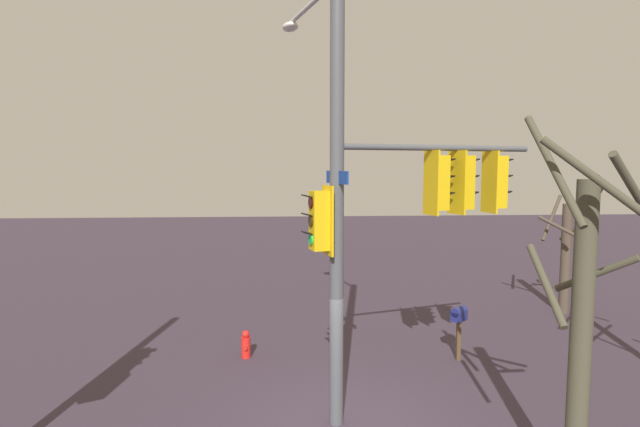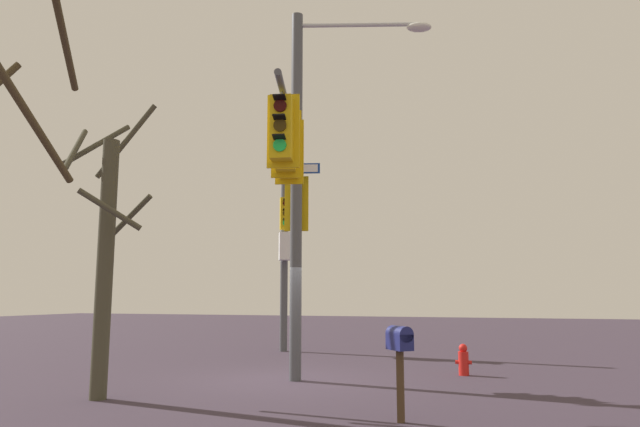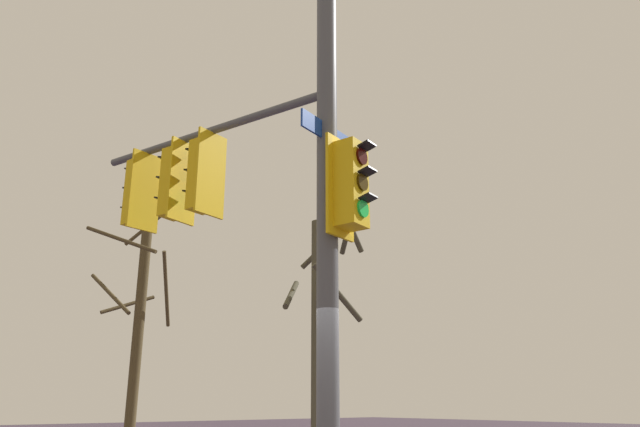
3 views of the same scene
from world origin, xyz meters
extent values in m
cylinder|color=#4C4F54|center=(-0.17, -0.09, 4.31)|extent=(0.27, 0.27, 8.62)
cylinder|color=#4C4F54|center=(-0.80, 2.01, 5.37)|extent=(1.36, 4.24, 0.12)
cube|color=gold|center=(-0.80, 2.04, 4.67)|extent=(0.42, 0.38, 1.10)
cube|color=gold|center=(-0.76, 1.87, 4.67)|extent=(0.55, 0.18, 1.30)
cylinder|color=#2F0403|center=(-0.84, 2.20, 5.01)|extent=(0.22, 0.08, 0.22)
cube|color=black|center=(-0.86, 2.27, 5.13)|extent=(0.24, 0.21, 0.06)
cylinder|color=#352504|center=(-0.84, 2.20, 4.67)|extent=(0.22, 0.08, 0.22)
cube|color=black|center=(-0.86, 2.27, 4.79)|extent=(0.24, 0.21, 0.06)
cylinder|color=#19D147|center=(-0.84, 2.20, 4.33)|extent=(0.22, 0.08, 0.22)
cube|color=black|center=(-0.86, 2.27, 4.45)|extent=(0.24, 0.21, 0.06)
cylinder|color=#4C4F54|center=(-0.80, 2.04, 5.30)|extent=(0.04, 0.04, 0.15)
cube|color=gold|center=(-0.97, 2.61, 4.67)|extent=(0.44, 0.40, 1.10)
cube|color=gold|center=(-0.92, 2.45, 4.67)|extent=(0.54, 0.22, 1.30)
cylinder|color=#2F0403|center=(-1.02, 2.77, 5.01)|extent=(0.22, 0.10, 0.22)
cube|color=black|center=(-1.05, 2.84, 5.13)|extent=(0.25, 0.22, 0.06)
cylinder|color=#352504|center=(-1.02, 2.77, 4.67)|extent=(0.22, 0.10, 0.22)
cube|color=black|center=(-1.05, 2.84, 4.79)|extent=(0.25, 0.22, 0.06)
cylinder|color=#19D147|center=(-1.02, 2.77, 4.33)|extent=(0.22, 0.10, 0.22)
cube|color=black|center=(-1.05, 2.84, 4.45)|extent=(0.25, 0.22, 0.06)
cylinder|color=#4C4F54|center=(-0.97, 2.61, 5.30)|extent=(0.04, 0.04, 0.15)
cube|color=gold|center=(-1.21, 3.41, 4.67)|extent=(0.41, 0.37, 1.10)
cube|color=gold|center=(-1.17, 3.25, 4.67)|extent=(0.56, 0.16, 1.30)
cylinder|color=#2F0403|center=(-1.24, 3.57, 5.01)|extent=(0.22, 0.08, 0.22)
cube|color=black|center=(-1.26, 3.65, 5.13)|extent=(0.24, 0.20, 0.06)
cylinder|color=#352504|center=(-1.24, 3.57, 4.67)|extent=(0.22, 0.08, 0.22)
cube|color=black|center=(-1.26, 3.65, 4.79)|extent=(0.24, 0.20, 0.06)
cylinder|color=#19D147|center=(-1.24, 3.57, 4.33)|extent=(0.22, 0.08, 0.22)
cube|color=black|center=(-1.26, 3.65, 4.45)|extent=(0.24, 0.20, 0.06)
cylinder|color=#4C4F54|center=(-1.21, 3.41, 5.30)|extent=(0.04, 0.04, 0.15)
cube|color=gold|center=(-0.07, -0.43, 4.00)|extent=(0.42, 0.38, 1.10)
cube|color=gold|center=(-0.12, -0.27, 4.00)|extent=(0.55, 0.18, 1.30)
cylinder|color=#2F0403|center=(-0.03, -0.59, 4.34)|extent=(0.22, 0.08, 0.22)
cube|color=black|center=(-0.01, -0.66, 4.46)|extent=(0.24, 0.21, 0.06)
cylinder|color=#352504|center=(-0.03, -0.59, 4.00)|extent=(0.22, 0.08, 0.22)
cube|color=black|center=(-0.01, -0.66, 4.12)|extent=(0.24, 0.21, 0.06)
cylinder|color=#19D147|center=(-0.03, -0.59, 3.66)|extent=(0.22, 0.08, 0.22)
cube|color=black|center=(-0.01, -0.66, 3.78)|extent=(0.24, 0.21, 0.06)
cube|color=navy|center=(-0.17, -0.09, 4.80)|extent=(1.07, 0.31, 0.24)
cube|color=white|center=(-0.18, -0.07, 4.80)|extent=(0.97, 0.27, 0.18)
cylinder|color=#4A3E25|center=(0.80, 7.63, 2.73)|extent=(0.24, 0.24, 5.47)
cylinder|color=#4A3E25|center=(0.99, 8.07, 5.56)|extent=(0.97, 0.49, 1.05)
cylinder|color=#4A3E25|center=(1.24, 7.30, 3.92)|extent=(0.77, 0.99, 1.59)
cylinder|color=#4A3E25|center=(0.01, 7.48, 3.72)|extent=(0.39, 1.63, 1.08)
cylinder|color=#4A3E25|center=(0.76, 8.27, 3.64)|extent=(1.31, 0.15, 0.58)
cylinder|color=#4A3E25|center=(0.00, 7.14, 4.87)|extent=(1.07, 1.65, 0.79)
cylinder|color=#464332|center=(2.42, 3.18, 2.42)|extent=(0.31, 0.31, 4.83)
cylinder|color=#464332|center=(2.53, 2.61, 4.98)|extent=(1.25, 0.34, 1.53)
cylinder|color=#464332|center=(2.40, 2.64, 3.35)|extent=(1.16, 0.14, 0.99)
cylinder|color=#464332|center=(2.97, 2.90, 4.88)|extent=(0.69, 1.23, 1.07)
cylinder|color=#464332|center=(2.99, 3.49, 4.63)|extent=(0.74, 1.26, 1.15)
cylinder|color=#464332|center=(2.05, 3.58, 3.40)|extent=(0.92, 0.85, 0.73)
camera|label=1|loc=(9.14, -1.01, 5.03)|focal=28.13mm
camera|label=2|loc=(-4.71, 12.07, 1.85)|focal=31.94mm
camera|label=3|loc=(-4.84, -5.56, 1.44)|focal=33.83mm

